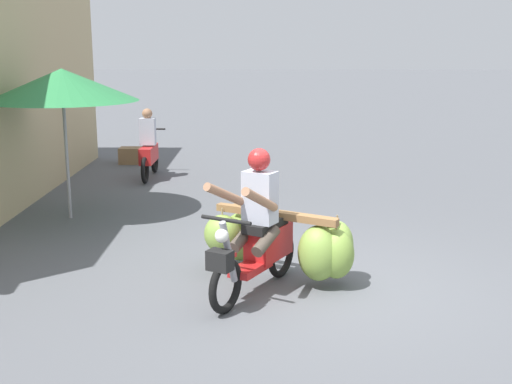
% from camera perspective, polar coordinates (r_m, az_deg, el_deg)
% --- Properties ---
extents(ground_plane, '(120.00, 120.00, 0.00)m').
position_cam_1_polar(ground_plane, '(7.45, 5.50, -8.19)').
color(ground_plane, '#56595E').
extents(motorbike_main_loaded, '(1.82, 2.03, 1.58)m').
position_cam_1_polar(motorbike_main_loaded, '(7.37, 1.98, -4.18)').
color(motorbike_main_loaded, black).
rests_on(motorbike_main_loaded, ground).
extents(motorbike_distant_ahead_left, '(0.50, 1.62, 1.40)m').
position_cam_1_polar(motorbike_distant_ahead_left, '(13.28, -9.23, 3.56)').
color(motorbike_distant_ahead_left, black).
rests_on(motorbike_distant_ahead_left, ground).
extents(market_umbrella_near_shop, '(2.25, 2.25, 2.28)m').
position_cam_1_polar(market_umbrella_near_shop, '(10.32, -16.37, 8.86)').
color(market_umbrella_near_shop, '#99999E').
rests_on(market_umbrella_near_shop, ground).
extents(produce_crate, '(0.56, 0.40, 0.36)m').
position_cam_1_polar(produce_crate, '(15.08, -10.62, 3.11)').
color(produce_crate, olive).
rests_on(produce_crate, ground).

